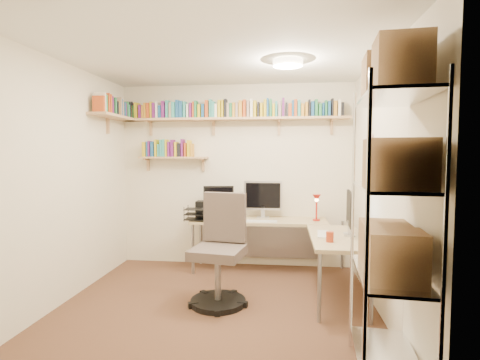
# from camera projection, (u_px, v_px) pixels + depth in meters

# --- Properties ---
(ground) EXTENTS (3.20, 3.20, 0.00)m
(ground) POSITION_uv_depth(u_px,v_px,m) (217.00, 306.00, 3.81)
(ground) COLOR #4C3720
(ground) RESTS_ON ground
(room_shell) EXTENTS (3.24, 3.04, 2.52)m
(room_shell) POSITION_uv_depth(u_px,v_px,m) (217.00, 154.00, 3.70)
(room_shell) COLOR #F3E4C5
(room_shell) RESTS_ON ground
(wall_shelves) EXTENTS (3.12, 1.09, 0.80)m
(wall_shelves) POSITION_uv_depth(u_px,v_px,m) (200.00, 118.00, 5.00)
(wall_shelves) COLOR tan
(wall_shelves) RESTS_ON ground
(corner_desk) EXTENTS (2.11, 1.79, 1.19)m
(corner_desk) POSITION_uv_depth(u_px,v_px,m) (268.00, 224.00, 4.68)
(corner_desk) COLOR tan
(corner_desk) RESTS_ON ground
(office_chair) EXTENTS (0.60, 0.61, 1.14)m
(office_chair) POSITION_uv_depth(u_px,v_px,m) (220.00, 257.00, 3.89)
(office_chair) COLOR black
(office_chair) RESTS_ON ground
(wire_rack) EXTENTS (0.50, 0.91, 2.24)m
(wire_rack) POSITION_uv_depth(u_px,v_px,m) (392.00, 174.00, 2.46)
(wire_rack) COLOR silver
(wire_rack) RESTS_ON ground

